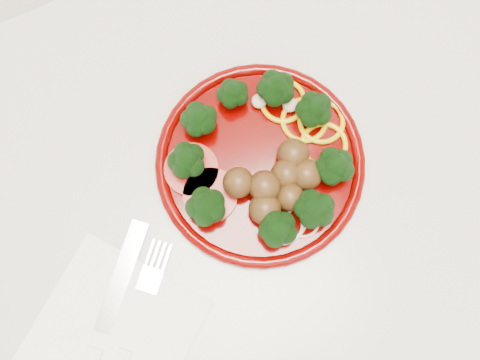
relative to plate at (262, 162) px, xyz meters
name	(u,v)px	position (x,y,z in m)	size (l,w,h in m)	color
counter	(149,270)	(-0.22, 0.00, -0.47)	(2.40, 0.60, 0.90)	beige
plate	(262,162)	(0.00, 0.00, 0.00)	(0.24, 0.24, 0.06)	#490100
napkin	(113,333)	(-0.23, -0.10, -0.02)	(0.16, 0.16, 0.00)	white
knife	(94,355)	(-0.25, -0.12, -0.01)	(0.17, 0.19, 0.01)	silver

